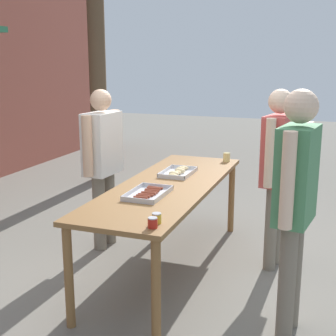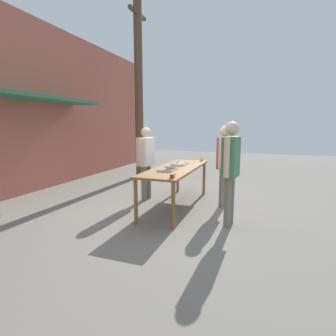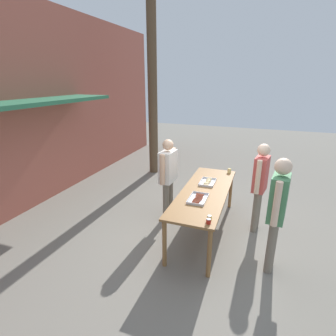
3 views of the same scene
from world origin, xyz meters
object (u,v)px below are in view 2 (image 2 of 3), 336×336
condiment_jar_mustard (172,176)px  person_server_behind_table (146,157)px  utility_pole (139,86)px  food_tray_sausages (168,170)px  beer_cup (202,159)px  person_customer_with_cup (224,158)px  condiment_jar_ketchup (173,175)px  person_customer_holding_hotdog (231,164)px  food_tray_buns (180,164)px

condiment_jar_mustard → person_server_behind_table: person_server_behind_table is taller
utility_pole → food_tray_sausages: bearing=-145.9°
beer_cup → person_customer_with_cup: (-0.73, -0.65, 0.14)m
condiment_jar_ketchup → beer_cup: bearing=-0.1°
condiment_jar_ketchup → beer_cup: beer_cup is taller
food_tray_sausages → person_customer_holding_hotdog: 1.29m
condiment_jar_mustard → person_customer_with_cup: (1.55, -0.65, 0.15)m
utility_pole → person_server_behind_table: bearing=-151.1°
beer_cup → person_customer_holding_hotdog: bearing=-153.5°
food_tray_sausages → utility_pole: bearing=34.1°
condiment_jar_mustard → condiment_jar_ketchup: bearing=4.9°
condiment_jar_ketchup → person_customer_holding_hotdog: size_ratio=0.04×
beer_cup → person_customer_holding_hotdog: 2.06m
condiment_jar_mustard → person_customer_with_cup: 1.69m
condiment_jar_ketchup → person_customer_holding_hotdog: 1.00m
person_customer_with_cup → utility_pole: size_ratio=0.29×
condiment_jar_ketchup → person_server_behind_table: person_server_behind_table is taller
person_server_behind_table → food_tray_sausages: bearing=-127.9°
condiment_jar_ketchup → utility_pole: utility_pole is taller
condiment_jar_ketchup → person_customer_with_cup: person_customer_with_cup is taller
food_tray_sausages → condiment_jar_ketchup: bearing=-152.5°
person_server_behind_table → person_customer_with_cup: (0.10, -1.80, 0.04)m
person_customer_holding_hotdog → food_tray_sausages: bearing=-94.3°
person_customer_holding_hotdog → utility_pole: utility_pole is taller
food_tray_sausages → person_customer_holding_hotdog: size_ratio=0.26×
food_tray_sausages → condiment_jar_ketchup: 0.70m
condiment_jar_ketchup → utility_pole: bearing=33.1°
food_tray_buns → beer_cup: (0.76, -0.33, 0.03)m
utility_pole → person_customer_holding_hotdog: bearing=-135.8°
person_server_behind_table → food_tray_buns: bearing=-81.4°
person_customer_holding_hotdog → person_customer_with_cup: size_ratio=1.04×
condiment_jar_ketchup → person_customer_with_cup: bearing=-24.2°
food_tray_buns → person_server_behind_table: person_server_behind_table is taller
food_tray_buns → utility_pole: size_ratio=0.07×
beer_cup → person_server_behind_table: (-0.83, 1.15, 0.10)m
condiment_jar_mustard → condiment_jar_ketchup: same height
food_tray_sausages → person_customer_with_cup: size_ratio=0.27×
condiment_jar_mustard → beer_cup: bearing=0.1°
person_customer_holding_hotdog → person_customer_with_cup: bearing=-158.5°
food_tray_sausages → food_tray_buns: bearing=-0.1°
food_tray_buns → condiment_jar_ketchup: size_ratio=5.84×
condiment_jar_ketchup → person_customer_holding_hotdog: (0.35, -0.92, 0.19)m
food_tray_buns → person_customer_with_cup: bearing=-88.0°
person_server_behind_table → utility_pole: 3.57m
condiment_jar_ketchup → person_server_behind_table: bearing=40.1°
food_tray_buns → person_customer_holding_hotdog: person_customer_holding_hotdog is taller
food_tray_sausages → person_customer_holding_hotdog: bearing=-102.3°
beer_cup → person_customer_with_cup: 0.99m
food_tray_buns → person_customer_with_cup: (0.03, -0.98, 0.17)m
condiment_jar_mustard → utility_pole: (4.02, 2.57, 2.14)m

